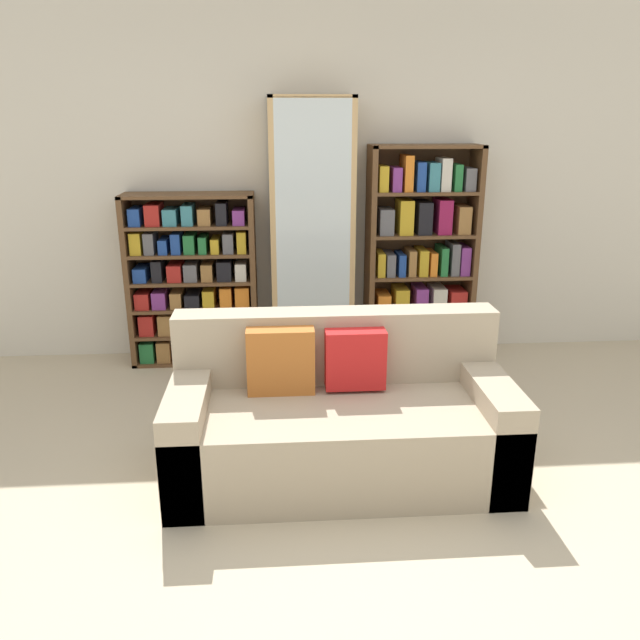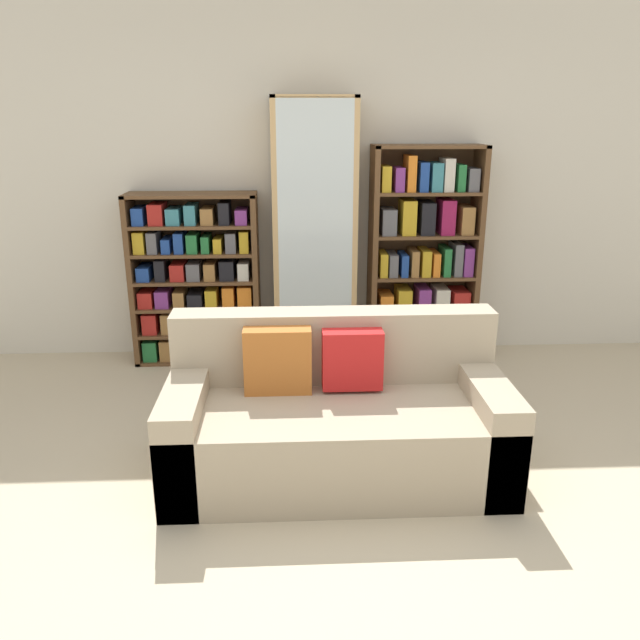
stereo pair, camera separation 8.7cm
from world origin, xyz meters
name	(u,v)px [view 1 (the left image)]	position (x,y,z in m)	size (l,w,h in m)	color
ground_plane	(352,536)	(0.00, 0.00, 0.00)	(16.00, 16.00, 0.00)	beige
wall_back	(316,184)	(0.00, 2.49, 1.35)	(6.74, 0.06, 2.70)	silver
couch	(339,420)	(0.00, 0.58, 0.30)	(1.78, 0.81, 0.84)	tan
bookshelf_left	(193,283)	(-0.97, 2.29, 0.63)	(0.97, 0.32, 1.31)	brown
display_cabinet	(312,236)	(-0.05, 2.27, 0.99)	(0.62, 0.36, 2.00)	tan
bookshelf_right	(421,258)	(0.81, 2.29, 0.80)	(0.84, 0.32, 1.65)	brown
wine_bottle	(368,374)	(0.30, 1.57, 0.14)	(0.08, 0.08, 0.35)	#192333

